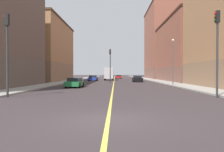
% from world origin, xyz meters
% --- Properties ---
extents(ground_plane, '(400.00, 400.00, 0.00)m').
position_xyz_m(ground_plane, '(0.00, 0.00, 0.00)').
color(ground_plane, '#372F31').
rests_on(ground_plane, ground).
extents(sidewalk_left, '(3.17, 168.00, 0.15)m').
position_xyz_m(sidewalk_left, '(9.98, 49.00, 0.07)').
color(sidewalk_left, '#9E9B93').
rests_on(sidewalk_left, ground).
extents(sidewalk_right, '(3.17, 168.00, 0.15)m').
position_xyz_m(sidewalk_right, '(-9.98, 49.00, 0.07)').
color(sidewalk_right, '#9E9B93').
rests_on(sidewalk_right, ground).
extents(lane_center_stripe, '(0.16, 154.00, 0.01)m').
position_xyz_m(lane_center_stripe, '(0.00, 49.00, 0.01)').
color(lane_center_stripe, '#E5D14C').
rests_on(lane_center_stripe, ground).
extents(building_left_mid, '(12.24, 24.57, 13.78)m').
position_xyz_m(building_left_mid, '(17.54, 41.97, 6.90)').
color(building_left_mid, brown).
rests_on(building_left_mid, ground).
extents(building_left_far, '(12.24, 22.55, 23.92)m').
position_xyz_m(building_left_far, '(17.54, 67.45, 11.97)').
color(building_left_far, brown).
rests_on(building_left_far, ground).
extents(building_right_midblock, '(12.24, 22.32, 13.89)m').
position_xyz_m(building_right_midblock, '(-17.54, 43.09, 6.95)').
color(building_right_midblock, '#8F6B4F').
rests_on(building_right_midblock, ground).
extents(traffic_light_left_near, '(0.40, 0.32, 6.56)m').
position_xyz_m(traffic_light_left_near, '(7.98, 8.13, 4.21)').
color(traffic_light_left_near, '#2D2D2D').
rests_on(traffic_light_left_near, ground).
extents(traffic_light_right_near, '(0.40, 0.32, 6.40)m').
position_xyz_m(traffic_light_right_near, '(-8.01, 8.13, 4.11)').
color(traffic_light_right_near, '#2D2D2D').
rests_on(traffic_light_right_near, ground).
extents(traffic_light_median_far, '(0.40, 0.32, 6.30)m').
position_xyz_m(traffic_light_median_far, '(-0.67, 32.81, 4.06)').
color(traffic_light_median_far, '#2D2D2D').
rests_on(traffic_light_median_far, ground).
extents(street_lamp_left_near, '(0.36, 0.36, 6.84)m').
position_xyz_m(street_lamp_left_near, '(8.99, 25.04, 4.32)').
color(street_lamp_left_near, '#4C4C51').
rests_on(street_lamp_left_near, ground).
extents(car_red, '(2.12, 4.67, 1.21)m').
position_xyz_m(car_red, '(1.34, 65.96, 0.61)').
color(car_red, red).
rests_on(car_red, ground).
extents(car_blue, '(1.98, 4.28, 1.30)m').
position_xyz_m(car_blue, '(-4.99, 43.62, 0.64)').
color(car_blue, '#23389E').
rests_on(car_blue, ground).
extents(car_green, '(1.97, 4.25, 1.26)m').
position_xyz_m(car_green, '(-4.99, 20.13, 0.63)').
color(car_green, '#1E6B38').
rests_on(car_green, ground).
extents(car_black, '(1.97, 4.43, 1.30)m').
position_xyz_m(car_black, '(4.93, 38.26, 0.65)').
color(car_black, black).
rests_on(car_black, ground).
extents(box_truck, '(2.35, 6.83, 3.25)m').
position_xyz_m(box_truck, '(-1.38, 49.42, 1.69)').
color(box_truck, navy).
rests_on(box_truck, ground).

